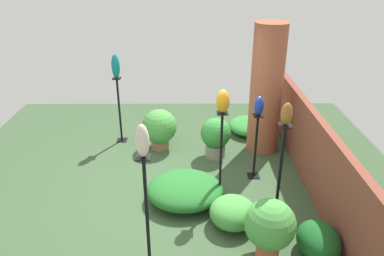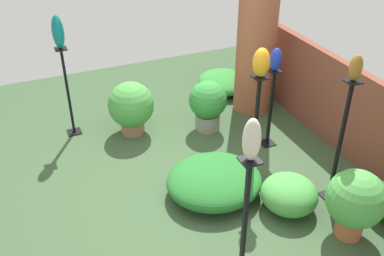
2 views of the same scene
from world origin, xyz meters
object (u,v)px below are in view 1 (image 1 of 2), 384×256
object	(u,v)px
art_vase_bronze	(287,114)
art_vase_teal	(116,66)
pedestal_teal	(120,113)
art_vase_cobalt	(259,106)
pedestal_ivory	(147,221)
art_vase_ivory	(142,141)
brick_pillar	(266,90)
potted_plant_front_left	(160,128)
pedestal_amber	(221,161)
potted_plant_mid_right	(270,226)
art_vase_amber	(223,101)
pedestal_cobalt	(255,149)
pedestal_bronze	(279,182)
potted_plant_front_right	(216,136)

from	to	relation	value
art_vase_bronze	art_vase_teal	bearing A→B (deg)	-136.11
pedestal_teal	art_vase_cobalt	xyz separation A→B (m)	(1.41, 2.52, 0.69)
pedestal_ivory	art_vase_cobalt	distance (m)	2.71
art_vase_ivory	art_vase_teal	xyz separation A→B (m)	(-3.52, -0.92, -0.19)
brick_pillar	art_vase_ivory	xyz separation A→B (m)	(3.14, -1.92, 0.53)
art_vase_ivory	potted_plant_front_left	size ratio (longest dim) A/B	0.46
pedestal_amber	art_vase_ivory	xyz separation A→B (m)	(1.45, -0.96, 1.08)
brick_pillar	art_vase_cobalt	world-z (taller)	brick_pillar
pedestal_ivory	potted_plant_mid_right	bearing A→B (deg)	97.85
art_vase_amber	potted_plant_mid_right	world-z (taller)	art_vase_amber
art_vase_ivory	art_vase_bronze	bearing A→B (deg)	115.48
brick_pillar	potted_plant_mid_right	size ratio (longest dim) A/B	2.97
pedestal_amber	art_vase_ivory	distance (m)	2.05
pedestal_teal	pedestal_cobalt	bearing A→B (deg)	60.80
pedestal_bronze	art_vase_ivory	world-z (taller)	art_vase_ivory
pedestal_bronze	art_vase_ivory	xyz separation A→B (m)	(0.81, -1.69, 1.03)
pedestal_cobalt	potted_plant_front_left	distance (m)	2.01
pedestal_bronze	potted_plant_mid_right	distance (m)	0.69
brick_pillar	art_vase_amber	distance (m)	1.99
art_vase_bronze	art_vase_teal	world-z (taller)	art_vase_bronze
pedestal_cobalt	brick_pillar	bearing A→B (deg)	162.83
pedestal_bronze	art_vase_ivory	distance (m)	2.14
art_vase_bronze	potted_plant_mid_right	size ratio (longest dim) A/B	0.36
pedestal_ivory	potted_plant_mid_right	xyz separation A→B (m)	(-0.20, 1.48, -0.25)
pedestal_ivory	pedestal_cobalt	xyz separation A→B (m)	(-2.11, 1.60, -0.20)
art_vase_teal	art_vase_ivory	bearing A→B (deg)	14.66
pedestal_teal	art_vase_amber	world-z (taller)	art_vase_amber
potted_plant_front_left	pedestal_ivory	bearing A→B (deg)	1.79
pedestal_cobalt	art_vase_bronze	xyz separation A→B (m)	(1.31, 0.09, 1.20)
pedestal_bronze	pedestal_cobalt	bearing A→B (deg)	-175.97
art_vase_amber	art_vase_ivory	bearing A→B (deg)	-33.40
pedestal_teal	potted_plant_front_right	xyz separation A→B (m)	(0.69, 1.90, -0.19)
pedestal_bronze	potted_plant_front_left	distance (m)	2.99
pedestal_bronze	pedestal_teal	xyz separation A→B (m)	(-2.72, -2.61, -0.11)
pedestal_amber	art_vase_teal	bearing A→B (deg)	-137.83
art_vase_bronze	potted_plant_front_left	distance (m)	3.24
pedestal_bronze	art_vase_amber	bearing A→B (deg)	-131.18
potted_plant_front_left	pedestal_bronze	bearing A→B (deg)	36.99
pedestal_ivory	art_vase_amber	xyz separation A→B (m)	(-1.45, 0.96, 0.92)
brick_pillar	potted_plant_mid_right	xyz separation A→B (m)	(2.94, -0.44, -0.75)
art_vase_ivory	brick_pillar	bearing A→B (deg)	148.59
potted_plant_front_right	pedestal_cobalt	bearing A→B (deg)	40.74
art_vase_bronze	art_vase_ivory	xyz separation A→B (m)	(0.81, -1.69, 0.04)
art_vase_teal	art_vase_cobalt	world-z (taller)	art_vase_teal
pedestal_cobalt	pedestal_amber	distance (m)	0.94
art_vase_bronze	art_vase_ivory	distance (m)	1.87
pedestal_bronze	pedestal_teal	size ratio (longest dim) A/B	1.17
brick_pillar	art_vase_amber	world-z (taller)	brick_pillar
potted_plant_front_left	pedestal_amber	bearing A→B (deg)	31.33
art_vase_teal	art_vase_amber	bearing A→B (deg)	42.17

